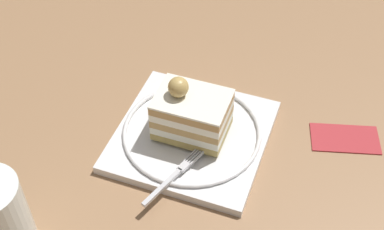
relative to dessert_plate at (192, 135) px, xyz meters
The scene contains 5 objects.
ground_plane 0.03m from the dessert_plate, 154.28° to the right, with size 2.40×2.40×0.00m, color #926B49.
dessert_plate is the anchor object (origin of this frame).
cake_slice 0.04m from the dessert_plate, 156.72° to the right, with size 0.10×0.08×0.09m.
fork 0.08m from the dessert_plate, 82.07° to the right, with size 0.04×0.11×0.00m.
folded_napkin 0.22m from the dessert_plate, 23.22° to the left, with size 0.10×0.05×0.00m, color #AA2F34.
Camera 1 is at (0.22, -0.45, 0.57)m, focal length 50.65 mm.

